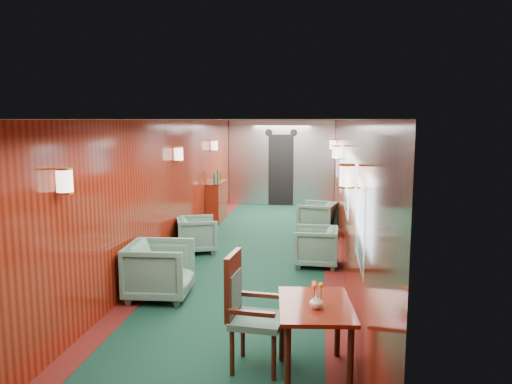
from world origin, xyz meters
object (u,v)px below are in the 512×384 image
credenza (217,201)px  armchair_left_far (197,234)px  armchair_right_near (316,246)px  dining_table (315,316)px  side_chair (247,306)px  armchair_right_far (317,218)px  armchair_left_near (160,270)px

credenza → armchair_left_far: bearing=-85.4°
armchair_right_near → credenza: bearing=-142.9°
dining_table → armchair_left_far: size_ratio=1.42×
side_chair → armchair_left_far: (-1.54, 4.15, -0.29)m
credenza → armchair_right_near: credenza is taller
side_chair → armchair_right_near: side_chair is taller
side_chair → armchair_right_far: 5.98m
armchair_left_near → armchair_left_far: size_ratio=1.19×
armchair_left_near → dining_table: bearing=-134.7°
armchair_left_far → armchair_right_far: (2.17, 1.79, 0.02)m
side_chair → armchair_right_far: size_ratio=1.53×
dining_table → side_chair: (-0.66, 0.11, 0.02)m
dining_table → side_chair: size_ratio=0.89×
credenza → armchair_left_near: size_ratio=1.44×
credenza → armchair_right_far: (2.40, -1.03, -0.14)m
dining_table → armchair_right_near: size_ratio=1.42×
armchair_right_near → armchair_right_far: size_ratio=0.96×
armchair_right_far → dining_table: bearing=14.6°
armchair_left_near → side_chair: bearing=-143.7°
dining_table → credenza: (-2.43, 7.08, -0.12)m
credenza → armchair_right_near: (2.40, -3.43, -0.16)m
armchair_left_near → armchair_right_near: size_ratio=1.18×
armchair_left_far → armchair_right_near: bearing=-125.1°
armchair_right_far → credenza: bearing=-99.1°
armchair_left_far → armchair_right_far: armchair_right_far is taller
armchair_right_near → armchair_right_far: bearing=-177.8°
dining_table → side_chair: side_chair is taller
side_chair → armchair_right_near: bearing=85.6°
credenza → armchair_right_far: size_ratio=1.64×
armchair_left_far → armchair_right_near: armchair_right_near is taller
dining_table → armchair_left_near: 2.82m
credenza → armchair_left_near: bearing=-86.5°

